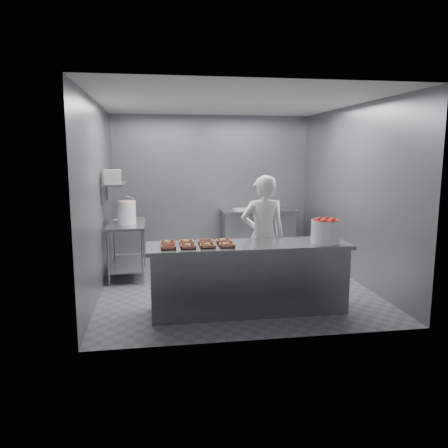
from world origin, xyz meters
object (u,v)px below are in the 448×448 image
at_px(appliance, 113,177).
at_px(tray_5, 186,242).
at_px(tray_6, 205,242).
at_px(strawberry_tub, 326,230).
at_px(prep_table, 127,241).
at_px(glaze_bucket, 127,212).
at_px(service_counter, 248,277).
at_px(worker, 263,236).
at_px(tray_3, 226,245).
at_px(back_counter, 258,231).
at_px(tray_0, 168,247).
at_px(tray_4, 167,243).
at_px(tray_7, 223,241).
at_px(tray_1, 188,246).
at_px(tray_2, 207,245).

bearing_deg(appliance, tray_5, -63.25).
height_order(tray_6, strawberry_tub, strawberry_tub).
bearing_deg(prep_table, strawberry_tub, -37.82).
relative_size(glaze_bucket, appliance, 1.53).
height_order(service_counter, appliance, appliance).
relative_size(worker, appliance, 5.86).
relative_size(tray_3, worker, 0.11).
height_order(back_counter, tray_0, tray_0).
xyz_separation_m(tray_4, glaze_bucket, (-0.60, 1.71, 0.17)).
height_order(glaze_bucket, appliance, appliance).
xyz_separation_m(back_counter, tray_7, (-1.21, -3.12, 0.47)).
bearing_deg(tray_1, tray_2, 0.00).
relative_size(tray_7, appliance, 0.63).
bearing_deg(strawberry_tub, tray_3, -178.86).
bearing_deg(strawberry_tub, tray_5, 172.81).
height_order(service_counter, back_counter, same).
height_order(strawberry_tub, glaze_bucket, glaze_bucket).
bearing_deg(tray_4, tray_1, -46.20).
distance_m(prep_table, tray_3, 2.49).
distance_m(service_counter, glaze_bucket, 2.54).
bearing_deg(prep_table, tray_6, -58.84).
distance_m(service_counter, back_counter, 3.37).
height_order(prep_table, back_counter, same).
height_order(tray_5, glaze_bucket, glaze_bucket).
relative_size(tray_1, tray_5, 1.00).
bearing_deg(tray_6, tray_5, -180.00).
xyz_separation_m(tray_1, glaze_bucket, (-0.84, 1.96, 0.17)).
relative_size(service_counter, tray_5, 13.88).
height_order(service_counter, worker, worker).
xyz_separation_m(tray_3, tray_6, (-0.24, 0.25, -0.00)).
bearing_deg(back_counter, service_counter, -105.48).
bearing_deg(glaze_bucket, tray_4, -70.49).
relative_size(prep_table, glaze_bucket, 2.63).
height_order(back_counter, glaze_bucket, glaze_bucket).
bearing_deg(strawberry_tub, back_counter, 91.53).
bearing_deg(glaze_bucket, tray_3, -55.91).
distance_m(tray_2, appliance, 2.33).
height_order(worker, appliance, appliance).
distance_m(back_counter, tray_2, 3.70).
bearing_deg(tray_7, tray_1, -152.46).
height_order(tray_5, worker, worker).
height_order(prep_table, tray_6, tray_6).
relative_size(prep_table, tray_3, 6.40).
bearing_deg(tray_6, glaze_bucket, 122.51).
height_order(prep_table, appliance, appliance).
bearing_deg(tray_7, tray_5, 180.00).
bearing_deg(tray_5, prep_table, 115.25).
xyz_separation_m(worker, glaze_bucket, (-1.97, 1.23, 0.23)).
height_order(service_counter, tray_0, tray_0).
bearing_deg(back_counter, tray_5, -118.40).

